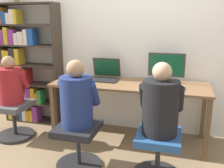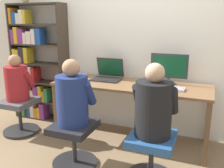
{
  "view_description": "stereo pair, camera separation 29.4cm",
  "coord_description": "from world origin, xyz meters",
  "px_view_note": "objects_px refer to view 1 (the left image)",
  "views": [
    {
      "loc": [
        0.6,
        -2.62,
        1.53
      ],
      "look_at": [
        -0.17,
        0.12,
        0.78
      ],
      "focal_mm": 40.0,
      "sensor_mm": 36.0,
      "label": 1
    },
    {
      "loc": [
        0.88,
        -2.53,
        1.53
      ],
      "look_at": [
        -0.17,
        0.12,
        0.78
      ],
      "focal_mm": 40.0,
      "sensor_mm": 36.0,
      "label": 2
    }
  ],
  "objects_px": {
    "office_chair_side": "(14,117)",
    "person_near_shelf": "(11,83)",
    "laptop": "(104,75)",
    "keyboard": "(166,86)",
    "office_chair_left": "(158,152)",
    "bookshelf": "(25,69)",
    "desktop_monitor": "(166,67)",
    "person_at_monitor": "(160,104)",
    "office_chair_right": "(78,143)",
    "person_at_laptop": "(77,98)"
  },
  "relations": [
    {
      "from": "laptop",
      "to": "bookshelf",
      "type": "bearing_deg",
      "value": 176.19
    },
    {
      "from": "person_at_laptop",
      "to": "person_near_shelf",
      "type": "bearing_deg",
      "value": 158.71
    },
    {
      "from": "laptop",
      "to": "person_at_monitor",
      "type": "relative_size",
      "value": 0.55
    },
    {
      "from": "laptop",
      "to": "keyboard",
      "type": "bearing_deg",
      "value": -13.35
    },
    {
      "from": "person_at_monitor",
      "to": "person_at_laptop",
      "type": "bearing_deg",
      "value": -177.12
    },
    {
      "from": "bookshelf",
      "to": "desktop_monitor",
      "type": "bearing_deg",
      "value": -0.8
    },
    {
      "from": "keyboard",
      "to": "office_chair_left",
      "type": "xyz_separation_m",
      "value": [
        -0.0,
        -0.65,
        -0.49
      ]
    },
    {
      "from": "person_at_monitor",
      "to": "office_chair_side",
      "type": "bearing_deg",
      "value": 168.75
    },
    {
      "from": "office_chair_left",
      "to": "person_at_laptop",
      "type": "distance_m",
      "value": 0.96
    },
    {
      "from": "person_near_shelf",
      "to": "office_chair_left",
      "type": "bearing_deg",
      "value": -11.54
    },
    {
      "from": "laptop",
      "to": "office_chair_side",
      "type": "bearing_deg",
      "value": -157.82
    },
    {
      "from": "keyboard",
      "to": "person_near_shelf",
      "type": "xyz_separation_m",
      "value": [
        -1.92,
        -0.26,
        -0.03
      ]
    },
    {
      "from": "laptop",
      "to": "person_at_monitor",
      "type": "height_order",
      "value": "person_at_monitor"
    },
    {
      "from": "bookshelf",
      "to": "person_at_monitor",
      "type": "bearing_deg",
      "value": -24.03
    },
    {
      "from": "office_chair_left",
      "to": "person_at_monitor",
      "type": "height_order",
      "value": "person_at_monitor"
    },
    {
      "from": "desktop_monitor",
      "to": "laptop",
      "type": "xyz_separation_m",
      "value": [
        -0.79,
        -0.06,
        -0.14
      ]
    },
    {
      "from": "office_chair_left",
      "to": "person_at_monitor",
      "type": "relative_size",
      "value": 0.7
    },
    {
      "from": "person_at_laptop",
      "to": "person_near_shelf",
      "type": "height_order",
      "value": "person_at_laptop"
    },
    {
      "from": "desktop_monitor",
      "to": "person_at_monitor",
      "type": "bearing_deg",
      "value": -89.02
    },
    {
      "from": "person_near_shelf",
      "to": "office_chair_right",
      "type": "bearing_deg",
      "value": -21.54
    },
    {
      "from": "keyboard",
      "to": "office_chair_side",
      "type": "xyz_separation_m",
      "value": [
        -1.92,
        -0.26,
        -0.49
      ]
    },
    {
      "from": "office_chair_right",
      "to": "bookshelf",
      "type": "bearing_deg",
      "value": 142.08
    },
    {
      "from": "keyboard",
      "to": "office_chair_left",
      "type": "distance_m",
      "value": 0.81
    },
    {
      "from": "desktop_monitor",
      "to": "keyboard",
      "type": "xyz_separation_m",
      "value": [
        0.02,
        -0.25,
        -0.18
      ]
    },
    {
      "from": "person_at_monitor",
      "to": "person_at_laptop",
      "type": "relative_size",
      "value": 1.01
    },
    {
      "from": "office_chair_side",
      "to": "office_chair_right",
      "type": "bearing_deg",
      "value": -21.32
    },
    {
      "from": "office_chair_right",
      "to": "person_at_laptop",
      "type": "height_order",
      "value": "person_at_laptop"
    },
    {
      "from": "desktop_monitor",
      "to": "office_chair_left",
      "type": "relative_size",
      "value": 0.93
    },
    {
      "from": "office_chair_left",
      "to": "person_near_shelf",
      "type": "xyz_separation_m",
      "value": [
        -1.92,
        0.39,
        0.46
      ]
    },
    {
      "from": "keyboard",
      "to": "person_at_laptop",
      "type": "xyz_separation_m",
      "value": [
        -0.82,
        -0.68,
        -0.0
      ]
    },
    {
      "from": "person_near_shelf",
      "to": "keyboard",
      "type": "bearing_deg",
      "value": 7.62
    },
    {
      "from": "person_at_monitor",
      "to": "office_chair_side",
      "type": "relative_size",
      "value": 1.42
    },
    {
      "from": "office_chair_left",
      "to": "person_at_monitor",
      "type": "bearing_deg",
      "value": 90.0
    },
    {
      "from": "laptop",
      "to": "office_chair_left",
      "type": "distance_m",
      "value": 1.28
    },
    {
      "from": "office_chair_left",
      "to": "office_chair_right",
      "type": "bearing_deg",
      "value": -177.13
    },
    {
      "from": "keyboard",
      "to": "office_chair_right",
      "type": "height_order",
      "value": "keyboard"
    },
    {
      "from": "desktop_monitor",
      "to": "office_chair_left",
      "type": "bearing_deg",
      "value": -89.03
    },
    {
      "from": "desktop_monitor",
      "to": "keyboard",
      "type": "relative_size",
      "value": 1.09
    },
    {
      "from": "desktop_monitor",
      "to": "laptop",
      "type": "distance_m",
      "value": 0.8
    },
    {
      "from": "office_chair_right",
      "to": "bookshelf",
      "type": "relative_size",
      "value": 0.28
    },
    {
      "from": "laptop",
      "to": "office_chair_side",
      "type": "xyz_separation_m",
      "value": [
        -1.11,
        -0.45,
        -0.54
      ]
    },
    {
      "from": "laptop",
      "to": "person_near_shelf",
      "type": "height_order",
      "value": "person_near_shelf"
    },
    {
      "from": "bookshelf",
      "to": "laptop",
      "type": "bearing_deg",
      "value": -3.81
    },
    {
      "from": "office_chair_side",
      "to": "person_near_shelf",
      "type": "bearing_deg",
      "value": 90.0
    },
    {
      "from": "person_at_laptop",
      "to": "laptop",
      "type": "bearing_deg",
      "value": 88.99
    },
    {
      "from": "person_at_monitor",
      "to": "bookshelf",
      "type": "xyz_separation_m",
      "value": [
        -2.06,
        0.92,
        0.05
      ]
    },
    {
      "from": "keyboard",
      "to": "bookshelf",
      "type": "distance_m",
      "value": 2.08
    },
    {
      "from": "keyboard",
      "to": "person_at_laptop",
      "type": "bearing_deg",
      "value": -140.25
    },
    {
      "from": "bookshelf",
      "to": "person_near_shelf",
      "type": "distance_m",
      "value": 0.56
    },
    {
      "from": "laptop",
      "to": "office_chair_left",
      "type": "xyz_separation_m",
      "value": [
        0.81,
        -0.84,
        -0.54
      ]
    }
  ]
}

